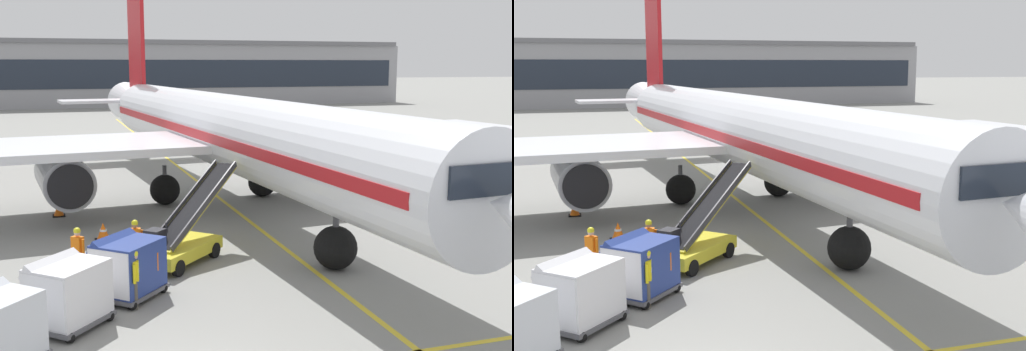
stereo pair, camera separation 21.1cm
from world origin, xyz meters
The scene contains 12 objects.
parked_airplane centered at (5.66, 18.63, 3.70)m, with size 35.84×45.08×15.21m.
belt_loader centered at (1.84, 9.54, 0.90)m, with size 4.53×4.58×3.26m.
baggage_cart_lead centered at (-0.46, 6.48, 1.00)m, with size 2.53×2.55×1.91m.
baggage_cart_second centered at (-2.26, 4.70, 1.00)m, with size 2.53×2.55×1.91m.
ground_crew_by_loader centered at (0.13, 9.20, 1.00)m, with size 0.56×0.31×1.74m.
ground_crew_by_carts centered at (0.32, 6.53, 1.00)m, with size 0.36×0.54×1.74m.
ground_crew_marshaller centered at (-0.36, 5.54, 1.00)m, with size 0.31×0.56×1.74m.
ground_crew_wingwalker centered at (-1.79, 8.71, 1.00)m, with size 0.43×0.45×1.74m.
safety_cone_engine_keepout centered at (-0.63, 13.28, 0.36)m, with size 0.65×0.65×0.74m.
safety_cone_wingtip centered at (-2.25, 18.27, 0.31)m, with size 0.57×0.57×0.65m.
apron_guidance_line_lead_in centered at (5.91, 17.77, 0.00)m, with size 0.20×110.00×0.01m.
terminal_building centered at (2.53, 103.11, 5.45)m, with size 114.30×16.17×11.00m.
Camera 1 is at (-2.50, -12.53, 6.97)m, focal length 45.47 mm.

